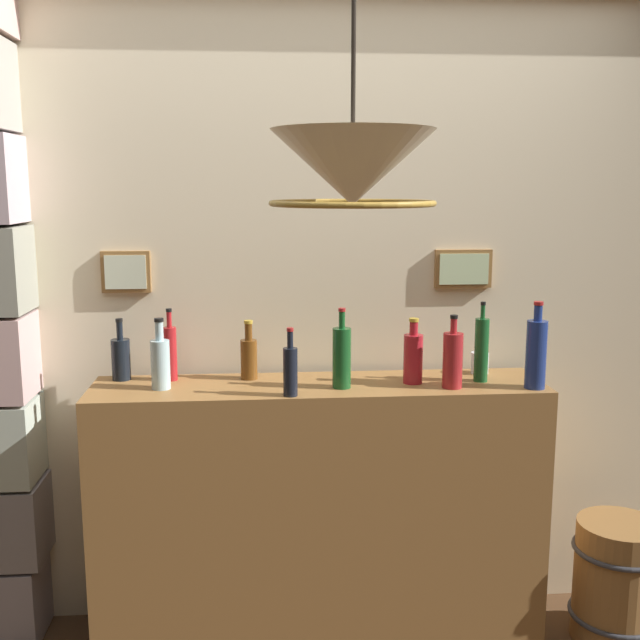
# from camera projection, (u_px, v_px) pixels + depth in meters

# --- Properties ---
(panelled_rear_partition) EXTENTS (3.27, 0.15, 2.63)m
(panelled_rear_partition) POSITION_uv_depth(u_px,v_px,m) (313.00, 277.00, 3.00)
(panelled_rear_partition) COLOR beige
(panelled_rear_partition) RESTS_ON ground
(bar_shelf_unit) EXTENTS (1.68, 0.38, 1.02)m
(bar_shelf_unit) POSITION_uv_depth(u_px,v_px,m) (319.00, 514.00, 2.90)
(bar_shelf_unit) COLOR olive
(bar_shelf_unit) RESTS_ON ground
(liquor_bottle_vermouth) EXTENTS (0.05, 0.05, 0.30)m
(liquor_bottle_vermouth) POSITION_uv_depth(u_px,v_px,m) (481.00, 349.00, 2.83)
(liquor_bottle_vermouth) COLOR #185024
(liquor_bottle_vermouth) RESTS_ON bar_shelf_unit
(liquor_bottle_whiskey) EXTENTS (0.05, 0.05, 0.24)m
(liquor_bottle_whiskey) POSITION_uv_depth(u_px,v_px,m) (290.00, 370.00, 2.64)
(liquor_bottle_whiskey) COLOR black
(liquor_bottle_whiskey) RESTS_ON bar_shelf_unit
(liquor_bottle_vodka) EXTENTS (0.07, 0.07, 0.32)m
(liquor_bottle_vodka) POSITION_uv_depth(u_px,v_px,m) (536.00, 353.00, 2.73)
(liquor_bottle_vodka) COLOR navy
(liquor_bottle_vodka) RESTS_ON bar_shelf_unit
(liquor_bottle_tequila) EXTENTS (0.07, 0.07, 0.27)m
(liquor_bottle_tequila) POSITION_uv_depth(u_px,v_px,m) (453.00, 359.00, 2.74)
(liquor_bottle_tequila) COLOR maroon
(liquor_bottle_tequila) RESTS_ON bar_shelf_unit
(liquor_bottle_brandy) EXTENTS (0.07, 0.07, 0.24)m
(liquor_bottle_brandy) POSITION_uv_depth(u_px,v_px,m) (413.00, 357.00, 2.80)
(liquor_bottle_brandy) COLOR #A71C25
(liquor_bottle_brandy) RESTS_ON bar_shelf_unit
(liquor_bottle_mezcal) EXTENTS (0.05, 0.05, 0.27)m
(liquor_bottle_mezcal) POSITION_uv_depth(u_px,v_px,m) (170.00, 352.00, 2.84)
(liquor_bottle_mezcal) COLOR #A71B20
(liquor_bottle_mezcal) RESTS_ON bar_shelf_unit
(liquor_bottle_scotch) EXTENTS (0.07, 0.07, 0.26)m
(liquor_bottle_scotch) POSITION_uv_depth(u_px,v_px,m) (160.00, 362.00, 2.73)
(liquor_bottle_scotch) COLOR silver
(liquor_bottle_scotch) RESTS_ON bar_shelf_unit
(liquor_bottle_amaro) EXTENTS (0.07, 0.07, 0.29)m
(liquor_bottle_amaro) POSITION_uv_depth(u_px,v_px,m) (342.00, 357.00, 2.74)
(liquor_bottle_amaro) COLOR #164E21
(liquor_bottle_amaro) RESTS_ON bar_shelf_unit
(liquor_bottle_rum) EXTENTS (0.06, 0.06, 0.23)m
(liquor_bottle_rum) POSITION_uv_depth(u_px,v_px,m) (249.00, 357.00, 2.87)
(liquor_bottle_rum) COLOR brown
(liquor_bottle_rum) RESTS_ON bar_shelf_unit
(liquor_bottle_sherry) EXTENTS (0.07, 0.07, 0.23)m
(liquor_bottle_sherry) POSITION_uv_depth(u_px,v_px,m) (121.00, 358.00, 2.86)
(liquor_bottle_sherry) COLOR black
(liquor_bottle_sherry) RESTS_ON bar_shelf_unit
(glass_tumbler_rocks) EXTENTS (0.07, 0.07, 0.08)m
(glass_tumbler_rocks) POSITION_uv_depth(u_px,v_px,m) (480.00, 363.00, 2.96)
(glass_tumbler_rocks) COLOR silver
(glass_tumbler_rocks) RESTS_ON bar_shelf_unit
(pendant_lamp) EXTENTS (0.44, 0.44, 0.55)m
(pendant_lamp) POSITION_uv_depth(u_px,v_px,m) (353.00, 170.00, 1.98)
(pendant_lamp) COLOR #EFE5C6
(wooden_barrel) EXTENTS (0.35, 0.35, 0.48)m
(wooden_barrel) POSITION_uv_depth(u_px,v_px,m) (616.00, 581.00, 2.93)
(wooden_barrel) COLOR olive
(wooden_barrel) RESTS_ON ground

